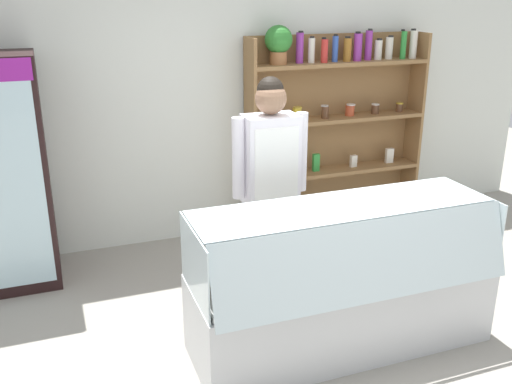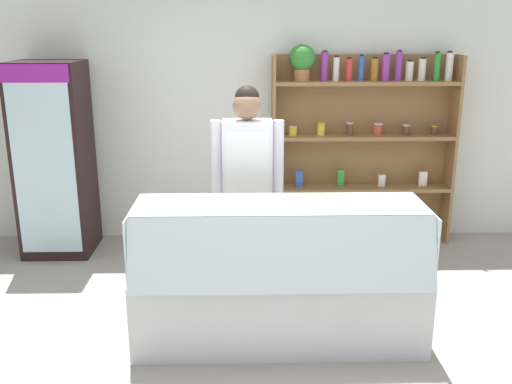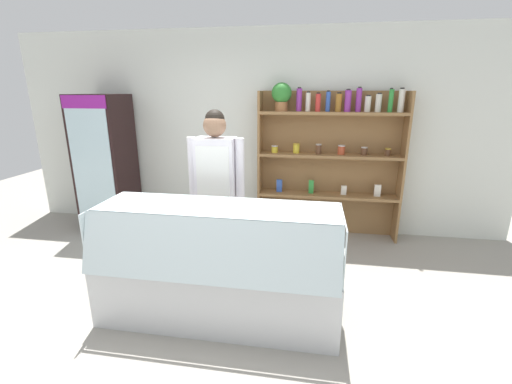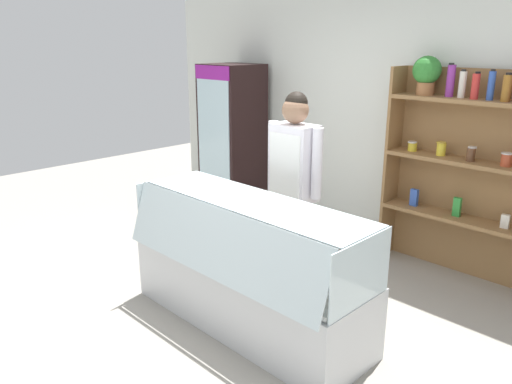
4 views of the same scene
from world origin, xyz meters
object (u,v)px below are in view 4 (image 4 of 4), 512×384
Objects in this scene: shop_clerk at (294,174)px; deli_display_case at (247,287)px; drinks_fridge at (232,140)px; shelving_unit at (484,159)px.

deli_display_case is at bearing -74.65° from shop_clerk.
shop_clerk is at bearing -27.68° from drinks_fridge.
shop_clerk is at bearing -132.37° from shelving_unit.
drinks_fridge is 1.08× the size of shop_clerk.
drinks_fridge reaches higher than shop_clerk.
drinks_fridge is 2.78m from deli_display_case.
drinks_fridge is 3.01m from shelving_unit.
shop_clerk is at bearing 105.35° from deli_display_case.
drinks_fridge is 2.11m from shop_clerk.
shelving_unit is 1.16× the size of shop_clerk.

